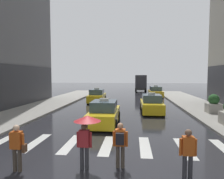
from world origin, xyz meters
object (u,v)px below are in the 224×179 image
object	(u,v)px
pedestrian_with_backpack	(120,142)
pedestrian_with_handbag	(17,145)
taxi_fourth	(156,92)
taxi_second	(151,104)
box_truck	(141,82)
taxi_third	(97,96)
taxi_lead	(104,114)
pedestrian_plain_coat	(188,151)
pedestrian_with_umbrella	(86,127)
planter_mid_block	(214,104)

from	to	relation	value
pedestrian_with_backpack	pedestrian_with_handbag	bearing A→B (deg)	-169.97
taxi_fourth	pedestrian_with_handbag	world-z (taller)	taxi_fourth
taxi_second	box_truck	world-z (taller)	box_truck
taxi_fourth	pedestrian_with_handbag	xyz separation A→B (m)	(-7.39, -24.81, 0.21)
taxi_second	taxi_third	distance (m)	8.69
taxi_lead	pedestrian_plain_coat	distance (m)	7.91
taxi_lead	taxi_fourth	size ratio (longest dim) A/B	0.99
pedestrian_with_backpack	pedestrian_plain_coat	bearing A→B (deg)	-15.19
pedestrian_with_umbrella	pedestrian_plain_coat	world-z (taller)	pedestrian_with_umbrella
taxi_lead	pedestrian_plain_coat	size ratio (longest dim) A/B	2.75
taxi_lead	box_truck	world-z (taller)	box_truck
planter_mid_block	box_truck	bearing A→B (deg)	101.88
taxi_lead	pedestrian_with_backpack	bearing A→B (deg)	-76.88
taxi_lead	pedestrian_with_umbrella	distance (m)	6.65
taxi_fourth	pedestrian_with_umbrella	bearing A→B (deg)	-101.69
pedestrian_with_backpack	planter_mid_block	distance (m)	12.96
taxi_lead	pedestrian_with_handbag	size ratio (longest dim) A/B	2.75
box_truck	planter_mid_block	bearing A→B (deg)	-78.12
taxi_lead	taxi_second	bearing A→B (deg)	53.33
taxi_second	taxi_third	size ratio (longest dim) A/B	0.99
pedestrian_plain_coat	taxi_second	bearing A→B (deg)	90.50
pedestrian_with_umbrella	planter_mid_block	distance (m)	13.84
taxi_third	pedestrian_plain_coat	distance (m)	19.04
pedestrian_with_umbrella	pedestrian_with_backpack	distance (m)	1.32
taxi_lead	box_truck	xyz separation A→B (m)	(3.52, 29.18, 1.13)
pedestrian_with_backpack	taxi_third	bearing A→B (deg)	102.92
taxi_lead	pedestrian_with_handbag	xyz separation A→B (m)	(-2.04, -7.02, 0.21)
pedestrian_with_umbrella	planter_mid_block	size ratio (longest dim) A/B	1.21
taxi_fourth	box_truck	world-z (taller)	box_truck
taxi_fourth	planter_mid_block	xyz separation A→B (m)	(3.40, -13.44, 0.15)
pedestrian_with_backpack	pedestrian_with_handbag	distance (m)	3.59
taxi_second	planter_mid_block	xyz separation A→B (m)	(5.16, -0.47, 0.15)
taxi_third	pedestrian_with_umbrella	size ratio (longest dim) A/B	2.37
planter_mid_block	pedestrian_with_backpack	bearing A→B (deg)	-124.03
pedestrian_with_handbag	pedestrian_plain_coat	distance (m)	5.73
taxi_lead	pedestrian_with_backpack	xyz separation A→B (m)	(1.49, -6.40, 0.25)
pedestrian_plain_coat	box_truck	bearing A→B (deg)	90.26
taxi_second	taxi_lead	bearing A→B (deg)	-126.67
box_truck	pedestrian_with_umbrella	bearing A→B (deg)	-95.15
taxi_second	taxi_fourth	xyz separation A→B (m)	(1.76, 12.97, 0.00)
taxi_second	taxi_fourth	distance (m)	13.09
pedestrian_with_handbag	taxi_lead	bearing A→B (deg)	73.78
pedestrian_with_umbrella	pedestrian_with_backpack	size ratio (longest dim) A/B	1.18
pedestrian_with_umbrella	pedestrian_plain_coat	distance (m)	3.46
pedestrian_with_umbrella	pedestrian_with_handbag	bearing A→B (deg)	-169.76
pedestrian_plain_coat	pedestrian_with_umbrella	bearing A→B (deg)	173.34
taxi_fourth	pedestrian_with_backpack	distance (m)	24.49
taxi_second	taxi_third	world-z (taller)	same
taxi_second	pedestrian_plain_coat	bearing A→B (deg)	-89.50
taxi_fourth	planter_mid_block	world-z (taller)	taxi_fourth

